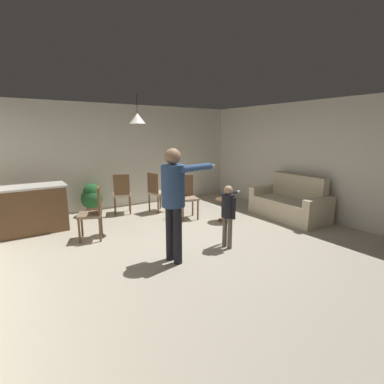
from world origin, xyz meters
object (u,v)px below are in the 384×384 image
Objects in this scene: dining_chair_by_counter at (122,192)px; spare_remote_on_table at (224,199)px; person_child at (228,210)px; side_table_by_couch at (225,207)px; kitchen_counter at (33,209)px; person_adult at (174,193)px; couch_floral at (290,204)px; dining_chair_near_wall at (187,195)px; dining_chair_centre_back at (157,191)px; dining_chair_spare at (94,211)px; potted_plant_corner at (92,198)px.

dining_chair_by_counter is 2.53m from spare_remote_on_table.
side_table_by_couch is at bearing 133.06° from person_child.
kitchen_counter is 1.98m from dining_chair_by_counter.
side_table_by_couch is 0.30× the size of person_adult.
spare_remote_on_table is (3.62, -1.60, 0.06)m from kitchen_counter.
dining_chair_near_wall is at bearing 59.83° from couch_floral.
dining_chair_by_counter is 7.69× the size of spare_remote_on_table.
dining_chair_near_wall reaches higher than spare_remote_on_table.
spare_remote_on_table is (0.87, -1.59, -0.01)m from dining_chair_centre_back.
person_adult is 1.76× the size of dining_chair_near_wall.
dining_chair_near_wall is at bearing 128.05° from side_table_by_couch.
dining_chair_by_counter is at bearing -17.36° from dining_chair_spare.
spare_remote_on_table is at bearing 16.69° from dining_chair_centre_back.
kitchen_counter is 9.69× the size of spare_remote_on_table.
dining_chair_near_wall is (0.39, 1.92, -0.14)m from person_child.
dining_chair_spare is at bearing -103.28° from potted_plant_corner.
dining_chair_by_counter is (0.28, 3.04, -0.54)m from person_adult.
dining_chair_spare is 2.76m from spare_remote_on_table.
person_adult is 1.12m from person_child.
dining_chair_by_counter is at bearing -174.73° from person_child.
couch_floral is 2.50m from person_child.
dining_chair_spare is at bearing -49.60° from kitchen_counter.
potted_plant_corner is at bearing -165.79° from person_child.
person_child reaches higher than dining_chair_spare.
dining_chair_near_wall and dining_chair_spare have the same top height.
kitchen_counter reaches higher than side_table_by_couch.
spare_remote_on_table is at bearing 109.44° from person_adult.
dining_chair_spare is at bearing 19.69° from dining_chair_near_wall.
person_adult is at bearing -75.66° from dining_chair_by_counter.
person_adult reaches higher than couch_floral.
dining_chair_by_counter is at bearing -123.11° from dining_chair_centre_back.
person_child reaches higher than kitchen_counter.
kitchen_counter is at bearing 70.22° from couch_floral.
kitchen_counter is at bearing -159.49° from person_adult.
person_adult is 1.76× the size of dining_chair_spare.
dining_chair_by_counter is at bearing 132.41° from side_table_by_couch.
couch_floral is at bearing -23.27° from side_table_by_couch.
dining_chair_spare is 1.70m from potted_plant_corner.
person_adult is 1.76× the size of dining_chair_by_counter.
potted_plant_corner is (-2.37, 2.16, 0.11)m from side_table_by_couch.
couch_floral is at bearing 160.59° from dining_chair_near_wall.
dining_chair_centre_back is 1.82m from spare_remote_on_table.
spare_remote_on_table is at bearing -29.20° from dining_chair_by_counter.
potted_plant_corner is (1.30, 0.58, -0.05)m from kitchen_counter.
couch_floral is 1.05× the size of person_adult.
person_adult is at bearing -100.78° from person_child.
kitchen_counter is 1.43m from potted_plant_corner.
dining_chair_centre_back is at bearing 118.73° from spare_remote_on_table.
side_table_by_couch is at bearing 142.27° from dining_chair_near_wall.
person_child is at bearing -45.56° from kitchen_counter.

